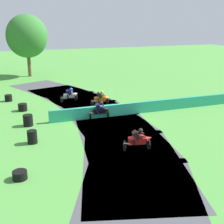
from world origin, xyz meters
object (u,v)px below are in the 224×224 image
(tire_stack_extra_a, at_px, (8,98))
(motorcycle_trailing_orange, at_px, (101,98))
(motorcycle_chase_black, at_px, (100,110))
(tire_stack_near, at_px, (20,175))
(motorcycle_lead_red, at_px, (139,140))
(tire_stack_mid_b, at_px, (28,120))
(tire_stack_far, at_px, (23,107))
(motorcycle_fourth_white, at_px, (70,95))
(tire_stack_mid_a, at_px, (32,137))

(tire_stack_extra_a, bearing_deg, motorcycle_trailing_orange, -31.83)
(motorcycle_chase_black, xyz_separation_m, tire_stack_near, (-6.51, -7.22, -0.44))
(motorcycle_lead_red, xyz_separation_m, tire_stack_extra_a, (-6.18, 14.20, -0.35))
(tire_stack_near, bearing_deg, tire_stack_mid_b, 80.56)
(tire_stack_far, bearing_deg, motorcycle_fourth_white, 18.02)
(motorcycle_trailing_orange, height_order, tire_stack_near, motorcycle_trailing_orange)
(motorcycle_chase_black, distance_m, tire_stack_extra_a, 9.96)
(tire_stack_mid_a, bearing_deg, motorcycle_trailing_orange, 43.64)
(motorcycle_chase_black, xyz_separation_m, motorcycle_fourth_white, (-0.93, 5.56, -0.01))
(motorcycle_lead_red, relative_size, tire_stack_mid_a, 2.13)
(motorcycle_trailing_orange, distance_m, tire_stack_mid_a, 9.17)
(tire_stack_near, bearing_deg, motorcycle_chase_black, 47.95)
(tire_stack_far, xyz_separation_m, tire_stack_extra_a, (-0.90, 3.66, 0.00))
(motorcycle_lead_red, distance_m, tire_stack_mid_a, 6.36)
(motorcycle_lead_red, height_order, tire_stack_extra_a, motorcycle_lead_red)
(motorcycle_chase_black, height_order, tire_stack_far, motorcycle_chase_black)
(motorcycle_trailing_orange, relative_size, tire_stack_mid_b, 2.10)
(motorcycle_chase_black, relative_size, tire_stack_extra_a, 2.59)
(tire_stack_near, bearing_deg, tire_stack_mid_a, 75.06)
(motorcycle_lead_red, distance_m, motorcycle_fourth_white, 11.98)
(tire_stack_mid_b, bearing_deg, motorcycle_lead_red, -51.23)
(tire_stack_far, bearing_deg, motorcycle_lead_red, -63.40)
(motorcycle_fourth_white, bearing_deg, motorcycle_trailing_orange, -47.17)
(motorcycle_fourth_white, height_order, tire_stack_far, motorcycle_fourth_white)
(tire_stack_mid_b, bearing_deg, tire_stack_mid_a, -92.33)
(motorcycle_chase_black, bearing_deg, motorcycle_trailing_orange, 69.23)
(tire_stack_mid_a, height_order, tire_stack_far, tire_stack_mid_a)
(motorcycle_trailing_orange, bearing_deg, motorcycle_fourth_white, 132.83)
(motorcycle_trailing_orange, relative_size, motorcycle_fourth_white, 0.99)
(motorcycle_fourth_white, distance_m, tire_stack_near, 13.95)
(motorcycle_lead_red, relative_size, motorcycle_fourth_white, 1.00)
(motorcycle_chase_black, distance_m, motorcycle_trailing_orange, 3.46)
(motorcycle_trailing_orange, xyz_separation_m, tire_stack_extra_a, (-7.38, 4.58, -0.36))
(motorcycle_chase_black, relative_size, motorcycle_trailing_orange, 1.01)
(tire_stack_mid_a, xyz_separation_m, tire_stack_extra_a, (-0.75, 10.91, -0.10))
(motorcycle_trailing_orange, bearing_deg, motorcycle_chase_black, -110.77)
(motorcycle_trailing_orange, bearing_deg, tire_stack_near, -126.50)
(motorcycle_trailing_orange, xyz_separation_m, motorcycle_fourth_white, (-2.16, 2.33, -0.03))
(tire_stack_mid_a, height_order, tire_stack_extra_a, tire_stack_mid_a)
(tire_stack_mid_a, relative_size, tire_stack_mid_b, 1.00)
(tire_stack_mid_a, distance_m, tire_stack_mid_b, 3.30)
(tire_stack_mid_a, relative_size, tire_stack_far, 1.11)
(motorcycle_chase_black, bearing_deg, motorcycle_lead_red, -89.80)
(tire_stack_mid_b, relative_size, tire_stack_far, 1.11)
(tire_stack_far, height_order, tire_stack_extra_a, same)
(motorcycle_chase_black, relative_size, tire_stack_far, 2.36)
(tire_stack_extra_a, bearing_deg, motorcycle_fourth_white, -23.35)
(motorcycle_trailing_orange, height_order, tire_stack_mid_b, motorcycle_trailing_orange)
(tire_stack_mid_b, bearing_deg, motorcycle_fourth_white, 50.94)
(tire_stack_mid_b, bearing_deg, tire_stack_extra_a, 96.61)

